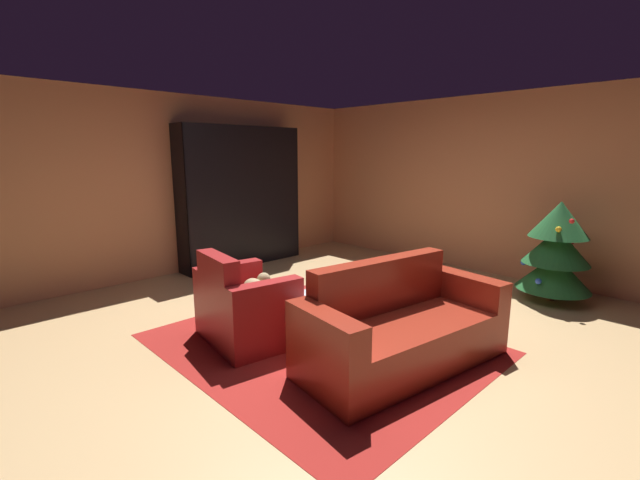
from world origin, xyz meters
name	(u,v)px	position (x,y,z in m)	size (l,w,h in m)	color
ground_plane	(343,331)	(0.00, 0.00, 0.00)	(7.66, 7.66, 0.00)	tan
wall_back	(493,186)	(0.00, 3.18, 1.29)	(6.50, 0.06, 2.59)	tan
wall_left	(184,185)	(-3.22, 0.00, 1.29)	(0.06, 6.42, 2.59)	tan
area_rug	(319,344)	(0.04, -0.38, 0.00)	(2.86, 2.39, 0.01)	maroon
bookshelf_unit	(249,198)	(-2.95, 0.95, 1.06)	(0.39, 2.04, 2.17)	black
armchair_red	(244,309)	(-0.52, -0.82, 0.31)	(1.02, 0.82, 0.87)	maroon
couch_red	(400,330)	(0.78, -0.13, 0.29)	(1.04, 1.93, 0.85)	maroon
coffee_table	(341,300)	(0.18, -0.23, 0.43)	(0.77, 0.77, 0.47)	black
book_stack_on_table	(344,293)	(0.22, -0.24, 0.51)	(0.21, 0.19, 0.08)	tan
bottle_on_table	(336,293)	(0.29, -0.41, 0.57)	(0.07, 0.07, 0.23)	#612915
decorated_tree	(556,250)	(1.13, 2.50, 0.62)	(0.83, 0.83, 1.21)	brown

